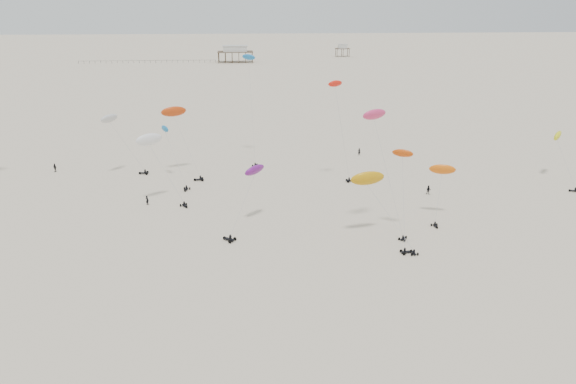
{
  "coord_description": "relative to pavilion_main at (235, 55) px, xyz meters",
  "views": [
    {
      "loc": [
        -6.81,
        5.21,
        35.53
      ],
      "look_at": [
        0.0,
        88.0,
        7.0
      ],
      "focal_mm": 35.0,
      "sensor_mm": 36.0,
      "label": 1
    }
  ],
  "objects": [
    {
      "name": "ground_plane",
      "position": [
        10.0,
        -150.0,
        -4.22
      ],
      "size": [
        900.0,
        900.0,
        0.0
      ],
      "primitive_type": "plane",
      "color": "beige"
    },
    {
      "name": "pavilion_main",
      "position": [
        0.0,
        0.0,
        0.0
      ],
      "size": [
        21.0,
        13.0,
        9.8
      ],
      "color": "brown",
      "rests_on": "ground"
    },
    {
      "name": "pavilion_small",
      "position": [
        70.0,
        30.0,
        -0.74
      ],
      "size": [
        9.0,
        7.0,
        8.0
      ],
      "color": "brown",
      "rests_on": "ground"
    },
    {
      "name": "pier_fence",
      "position": [
        -52.0,
        -0.0,
        -3.45
      ],
      "size": [
        80.2,
        0.2,
        1.5
      ],
      "color": "black",
      "rests_on": "ground"
    },
    {
      "name": "rig_0",
      "position": [
        36.5,
        -256.69,
        2.79
      ],
      "size": [
        5.46,
        7.99,
        9.9
      ],
      "rotation": [
        0.0,
        0.0,
        3.22
      ],
      "color": "black",
      "rests_on": "ground"
    },
    {
      "name": "rig_1",
      "position": [
        5.23,
        -216.05,
        12.23
      ],
      "size": [
        3.82,
        13.15,
        24.51
      ],
      "rotation": [
        0.0,
        0.0,
        5.81
      ],
      "color": "black",
      "rests_on": "ground"
    },
    {
      "name": "rig_2",
      "position": [
        -22.98,
        -226.51,
        4.85
      ],
      "size": [
        9.55,
        4.73,
        13.32
      ],
      "rotation": [
        0.0,
        0.0,
        1.55
      ],
      "color": "black",
      "rests_on": "ground"
    },
    {
      "name": "rig_3",
      "position": [
        -10.69,
        -233.87,
        1.52
      ],
      "size": [
        6.68,
        12.34,
        14.06
      ],
      "rotation": [
        0.0,
        0.0,
        2.93
      ],
      "color": "black",
      "rests_on": "ground"
    },
    {
      "name": "rig_4",
      "position": [
        -12.85,
        -245.09,
        5.83
      ],
      "size": [
        9.68,
        7.24,
        13.39
      ],
      "rotation": [
        0.0,
        0.0,
        3.65
      ],
      "color": "black",
      "rests_on": "ground"
    },
    {
      "name": "rig_6",
      "position": [
        27.59,
        -264.89,
        4.35
      ],
      "size": [
        4.12,
        11.55,
        14.93
      ],
      "rotation": [
        0.0,
        0.0,
        4.88
      ],
      "color": "black",
      "rests_on": "ground"
    },
    {
      "name": "rig_7",
      "position": [
        22.78,
        -263.7,
        4.3
      ],
      "size": [
        9.1,
        10.95,
        12.6
      ],
      "rotation": [
        0.0,
        0.0,
        0.13
      ],
      "color": "black",
      "rests_on": "ground"
    },
    {
      "name": "rig_8",
      "position": [
        68.5,
        -237.14,
        3.01
      ],
      "size": [
        4.49,
        14.11,
        13.17
      ],
      "rotation": [
        0.0,
        0.0,
        1.26
      ],
      "color": "black",
      "rests_on": "ground"
    },
    {
      "name": "rig_9",
      "position": [
        22.99,
        -235.03,
        7.73
      ],
      "size": [
        6.03,
        4.21,
        20.64
      ],
      "rotation": [
        0.0,
        0.0,
        4.81
      ],
      "color": "black",
      "rests_on": "ground"
    },
    {
      "name": "rig_10",
      "position": [
        -10.44,
        -226.67,
        6.8
      ],
      "size": [
        9.36,
        10.47,
        15.35
      ],
      "rotation": [
        0.0,
        0.0,
        1.7
      ],
      "color": "black",
      "rests_on": "ground"
    },
    {
      "name": "rig_12",
      "position": [
        24.43,
        -260.48,
        11.33
      ],
      "size": [
        7.4,
        9.69,
        19.91
      ],
      "rotation": [
        0.0,
        0.0,
        5.47
      ],
      "color": "black",
      "rests_on": "ground"
    },
    {
      "name": "rig_13",
      "position": [
        3.82,
        -257.91,
        2.42
      ],
      "size": [
        7.91,
        12.38,
        12.13
      ],
      "rotation": [
        0.0,
        0.0,
        0.92
      ],
      "color": "black",
      "rests_on": "ground"
    },
    {
      "name": "spectator_0",
      "position": [
        -14.55,
        -246.75,
        -4.22
      ],
      "size": [
        0.92,
        0.85,
        2.09
      ],
      "primitive_type": "imported",
      "rotation": [
        0.0,
        0.0,
        2.57
      ],
      "color": "black",
      "rests_on": "ground"
    },
    {
      "name": "spectator_1",
      "position": [
        38.5,
        -245.33,
        -4.22
      ],
      "size": [
        1.17,
        0.92,
        2.11
      ],
      "primitive_type": "imported",
      "rotation": [
        0.0,
        0.0,
        5.93
      ],
      "color": "black",
      "rests_on": "ground"
    },
    {
      "name": "spectator_2",
      "position": [
        -37.83,
        -223.94,
        -4.22
      ],
      "size": [
        1.46,
        1.33,
        2.2
      ],
      "primitive_type": "imported",
      "rotation": [
        0.0,
        0.0,
        5.65
      ],
      "color": "black",
      "rests_on": "ground"
    },
    {
      "name": "spectator_3",
      "position": [
        31.02,
        -215.75,
        -4.22
      ],
      "size": [
        0.84,
        0.68,
        2.03
      ],
      "primitive_type": "imported",
      "rotation": [
        0.0,
        0.0,
        2.88
      ],
      "color": "black",
      "rests_on": "ground"
    }
  ]
}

